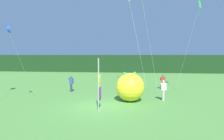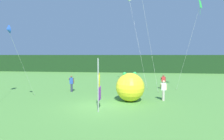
# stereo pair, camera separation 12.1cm
# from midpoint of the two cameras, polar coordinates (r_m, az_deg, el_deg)

# --- Properties ---
(ground_plane) EXTENTS (120.00, 120.00, 0.00)m
(ground_plane) POSITION_cam_midpoint_polar(r_m,az_deg,el_deg) (14.24, -3.54, -11.00)
(ground_plane) COLOR #518E3D
(distant_treeline) EXTENTS (80.00, 2.40, 3.81)m
(distant_treeline) POSITION_cam_midpoint_polar(r_m,az_deg,el_deg) (42.34, 3.52, 1.92)
(distant_treeline) COLOR #193819
(distant_treeline) RESTS_ON ground
(banner_flag) EXTENTS (0.06, 1.03, 3.61)m
(banner_flag) POSITION_cam_midpoint_polar(r_m,az_deg,el_deg) (13.07, -3.65, -4.65)
(banner_flag) COLOR #B7B7BC
(banner_flag) RESTS_ON ground
(person_near_banner) EXTENTS (0.55, 0.48, 1.68)m
(person_near_banner) POSITION_cam_midpoint_polar(r_m,az_deg,el_deg) (20.25, -11.77, -3.85)
(person_near_banner) COLOR #2D334C
(person_near_banner) RESTS_ON ground
(person_mid_field) EXTENTS (0.55, 0.48, 1.60)m
(person_mid_field) POSITION_cam_midpoint_polar(r_m,az_deg,el_deg) (20.96, 3.66, -3.61)
(person_mid_field) COLOR #B7B2A3
(person_mid_field) RESTS_ON ground
(person_far_left) EXTENTS (0.55, 0.48, 1.71)m
(person_far_left) POSITION_cam_midpoint_polar(r_m,az_deg,el_deg) (16.55, 15.26, -5.72)
(person_far_left) COLOR #B7B2A3
(person_far_left) RESTS_ON ground
(person_far_right) EXTENTS (0.55, 0.48, 1.65)m
(person_far_right) POSITION_cam_midpoint_polar(r_m,az_deg,el_deg) (21.92, 15.16, -3.33)
(person_far_right) COLOR brown
(person_far_right) RESTS_ON ground
(inflatable_balloon) EXTENTS (2.35, 2.35, 2.41)m
(inflatable_balloon) POSITION_cam_midpoint_polar(r_m,az_deg,el_deg) (15.81, 5.64, -5.07)
(inflatable_balloon) COLOR yellow
(inflatable_balloon) RESTS_ON ground
(kite_green_diamond_0) EXTENTS (2.07, 1.56, 9.16)m
(kite_green_diamond_0) POSITION_cam_midpoint_polar(r_m,az_deg,el_deg) (21.63, 24.48, 15.60)
(kite_green_diamond_0) COLOR brown
(kite_green_diamond_0) RESTS_ON ground
(kite_blue_delta_1) EXTENTS (0.67, 3.41, 6.07)m
(kite_blue_delta_1) POSITION_cam_midpoint_polar(r_m,az_deg,el_deg) (16.79, -28.32, 10.49)
(kite_blue_delta_1) COLOR brown
(kite_blue_delta_1) RESTS_ON ground
(kite_white_delta_2) EXTENTS (2.50, 3.40, 11.08)m
(kite_white_delta_2) POSITION_cam_midpoint_polar(r_m,az_deg,el_deg) (25.36, 5.34, 20.13)
(kite_white_delta_2) COLOR brown
(kite_white_delta_2) RESTS_ON ground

